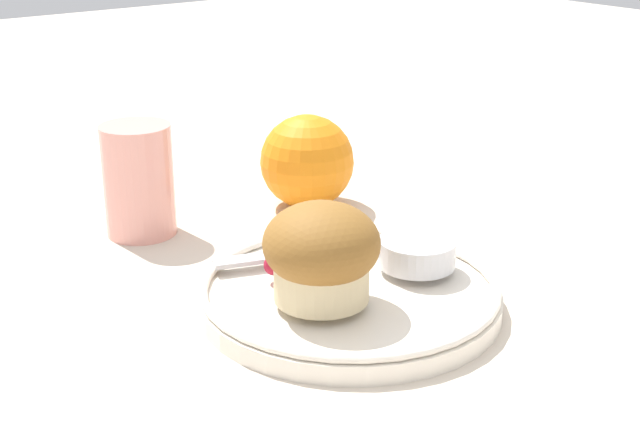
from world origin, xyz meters
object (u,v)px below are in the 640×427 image
Objects in this scene: muffin at (322,253)px; juice_glass at (139,180)px; butter_knife at (313,251)px; orange_fruit at (307,161)px.

muffin is 0.83× the size of juice_glass.
butter_knife is (0.04, 0.07, -0.03)m from muffin.
butter_knife is at bearing 57.09° from muffin.
juice_glass reaches higher than muffin.
muffin is at bearing -104.02° from butter_knife.
orange_fruit reaches higher than butter_knife.
muffin is 0.52× the size of butter_knife.
orange_fruit is 0.90× the size of juice_glass.
muffin reaches higher than butter_knife.
juice_glass is at bearing 95.25° from muffin.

